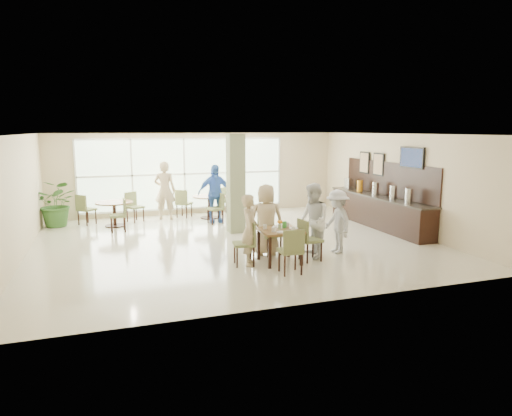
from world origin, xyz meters
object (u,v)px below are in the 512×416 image
object	(u,v)px
round_table_left	(114,208)
potted_plant	(57,203)
adult_a	(215,194)
adult_b	(234,194)
teen_left	(250,230)
buffet_counter	(379,209)
teen_far	(266,220)
adult_standing	(165,190)
teen_standing	(337,222)
teen_right	(313,221)
main_table	(280,234)
round_table_right	(209,201)

from	to	relation	value
round_table_left	potted_plant	xyz separation A→B (m)	(-1.63, 0.51, 0.13)
adult_a	adult_b	xyz separation A→B (m)	(0.82, 0.64, -0.14)
teen_left	adult_a	distance (m)	4.76
buffet_counter	potted_plant	size ratio (longest dim) A/B	3.32
teen_far	adult_standing	size ratio (longest dim) A/B	0.88
round_table_left	teen_far	size ratio (longest dim) A/B	0.66
round_table_left	teen_standing	size ratio (longest dim) A/B	0.73
teen_right	teen_far	bearing A→B (deg)	-116.00
adult_standing	teen_left	bearing A→B (deg)	119.56
teen_far	adult_b	distance (m)	4.77
buffet_counter	adult_a	distance (m)	5.08
round_table_left	main_table	bearing A→B (deg)	-57.15
teen_left	teen_far	size ratio (longest dim) A/B	0.93
teen_left	teen_standing	xyz separation A→B (m)	(2.27, 0.26, -0.02)
round_table_left	adult_standing	bearing A→B (deg)	19.72
teen_right	adult_standing	xyz separation A→B (m)	(-2.60, 5.66, 0.09)
teen_far	teen_standing	distance (m)	1.71
main_table	round_table_right	xyz separation A→B (m)	(-0.33, 5.54, -0.07)
teen_standing	round_table_left	bearing A→B (deg)	-134.01
round_table_left	teen_far	distance (m)	5.57
buffet_counter	potted_plant	world-z (taller)	buffet_counter
teen_standing	adult_a	size ratio (longest dim) A/B	0.83
round_table_right	potted_plant	bearing A→B (deg)	177.96
buffet_counter	teen_far	size ratio (longest dim) A/B	2.80
adult_standing	teen_far	bearing A→B (deg)	127.28
main_table	teen_right	xyz separation A→B (m)	(0.85, 0.11, 0.22)
round_table_left	teen_standing	distance (m)	6.95
buffet_counter	adult_b	xyz separation A→B (m)	(-3.73, 2.87, 0.22)
potted_plant	adult_standing	distance (m)	3.25
buffet_counter	teen_right	xyz separation A→B (m)	(-3.39, -2.46, 0.31)
potted_plant	adult_standing	bearing A→B (deg)	1.15
main_table	adult_standing	world-z (taller)	adult_standing
round_table_right	buffet_counter	bearing A→B (deg)	-33.04
main_table	round_table_left	world-z (taller)	same
main_table	buffet_counter	xyz separation A→B (m)	(4.24, 2.57, -0.09)
adult_b	buffet_counter	bearing A→B (deg)	62.16
teen_standing	main_table	bearing A→B (deg)	-77.97
round_table_left	teen_left	xyz separation A→B (m)	(2.68, -5.13, 0.20)
teen_left	adult_a	bearing A→B (deg)	14.61
main_table	teen_far	bearing A→B (deg)	95.03
teen_right	main_table	bearing A→B (deg)	-75.38
main_table	potted_plant	distance (m)	7.58
main_table	adult_b	xyz separation A→B (m)	(0.51, 5.44, 0.13)
round_table_right	teen_left	world-z (taller)	teen_left
main_table	buffet_counter	bearing A→B (deg)	31.25
buffet_counter	adult_standing	size ratio (longest dim) A/B	2.46
round_table_left	adult_b	size ratio (longest dim) A/B	0.71
teen_far	adult_a	bearing A→B (deg)	-76.08
round_table_right	teen_standing	bearing A→B (deg)	-69.75
buffet_counter	teen_right	world-z (taller)	buffet_counter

